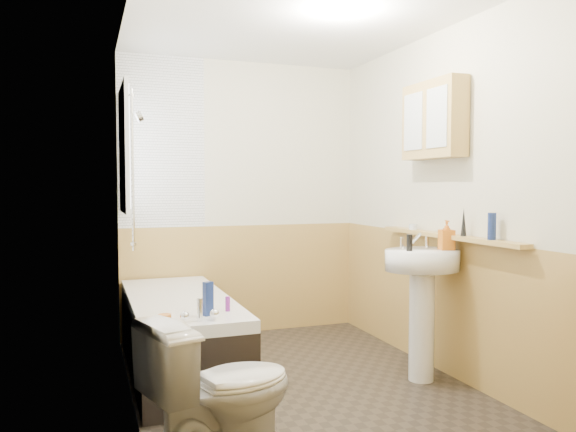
{
  "coord_description": "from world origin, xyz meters",
  "views": [
    {
      "loc": [
        -1.36,
        -3.61,
        1.36
      ],
      "look_at": [
        0.0,
        0.15,
        1.15
      ],
      "focal_mm": 35.0,
      "sensor_mm": 36.0,
      "label": 1
    }
  ],
  "objects_px": {
    "toilet": "(221,392)",
    "pine_shelf": "(446,236)",
    "bathtub": "(179,333)",
    "medicine_cabinet": "(433,120)",
    "sink": "(422,287)"
  },
  "relations": [
    {
      "from": "toilet",
      "to": "pine_shelf",
      "type": "bearing_deg",
      "value": -84.89
    },
    {
      "from": "bathtub",
      "to": "medicine_cabinet",
      "type": "relative_size",
      "value": 2.89
    },
    {
      "from": "medicine_cabinet",
      "to": "bathtub",
      "type": "bearing_deg",
      "value": 160.63
    },
    {
      "from": "toilet",
      "to": "medicine_cabinet",
      "type": "bearing_deg",
      "value": -81.03
    },
    {
      "from": "bathtub",
      "to": "medicine_cabinet",
      "type": "xyz_separation_m",
      "value": [
        1.74,
        -0.61,
        1.55
      ]
    },
    {
      "from": "pine_shelf",
      "to": "bathtub",
      "type": "bearing_deg",
      "value": 157.19
    },
    {
      "from": "bathtub",
      "to": "toilet",
      "type": "height_order",
      "value": "toilet"
    },
    {
      "from": "toilet",
      "to": "medicine_cabinet",
      "type": "xyz_separation_m",
      "value": [
        1.77,
        0.86,
        1.47
      ]
    },
    {
      "from": "medicine_cabinet",
      "to": "toilet",
      "type": "bearing_deg",
      "value": -154.06
    },
    {
      "from": "bathtub",
      "to": "medicine_cabinet",
      "type": "height_order",
      "value": "medicine_cabinet"
    },
    {
      "from": "bathtub",
      "to": "sink",
      "type": "xyz_separation_m",
      "value": [
        1.57,
        -0.76,
        0.37
      ]
    },
    {
      "from": "sink",
      "to": "bathtub",
      "type": "bearing_deg",
      "value": 145.05
    },
    {
      "from": "toilet",
      "to": "bathtub",
      "type": "bearing_deg",
      "value": -18.14
    },
    {
      "from": "toilet",
      "to": "medicine_cabinet",
      "type": "distance_m",
      "value": 2.46
    },
    {
      "from": "bathtub",
      "to": "pine_shelf",
      "type": "height_order",
      "value": "pine_shelf"
    }
  ]
}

